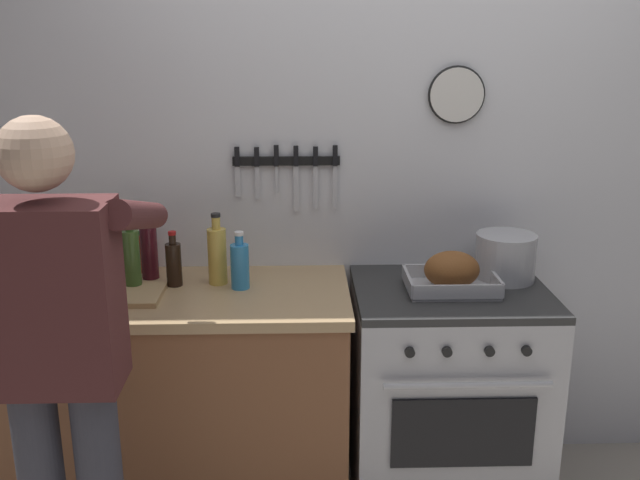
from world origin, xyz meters
The scene contains 13 objects.
wall_back centered at (0.00, 1.35, 1.30)m, with size 6.00×0.13×2.60m.
counter_block centered at (-1.21, 0.99, 0.46)m, with size 2.03×0.65×0.90m.
stove centered at (0.22, 0.99, 0.45)m, with size 0.76×0.67×0.90m.
person_cook centered at (-1.09, 0.32, 0.95)m, with size 0.51×0.63×1.66m.
roasting_pan centered at (0.21, 0.97, 0.97)m, with size 0.35×0.26×0.16m.
stock_pot centered at (0.46, 1.10, 0.99)m, with size 0.24×0.24×0.19m.
cutting_board centered at (-1.08, 0.93, 0.91)m, with size 0.36×0.24×0.02m, color tan.
bottle_soy_sauce centered at (-0.87, 1.06, 0.99)m, with size 0.06×0.06×0.22m.
bottle_wine_red centered at (-0.99, 1.16, 1.03)m, with size 0.07×0.07×0.31m.
bottle_hot_sauce centered at (-1.05, 1.24, 0.97)m, with size 0.05×0.05×0.18m.
bottle_cooking_oil centered at (-0.70, 1.08, 1.02)m, with size 0.08×0.08×0.29m.
bottle_olive_oil centered at (-1.03, 1.02, 1.03)m, with size 0.07×0.07×0.30m.
bottle_dish_soap centered at (-0.61, 1.02, 1.00)m, with size 0.07×0.07×0.23m.
Camera 1 is at (-0.38, -1.66, 1.88)m, focal length 40.46 mm.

